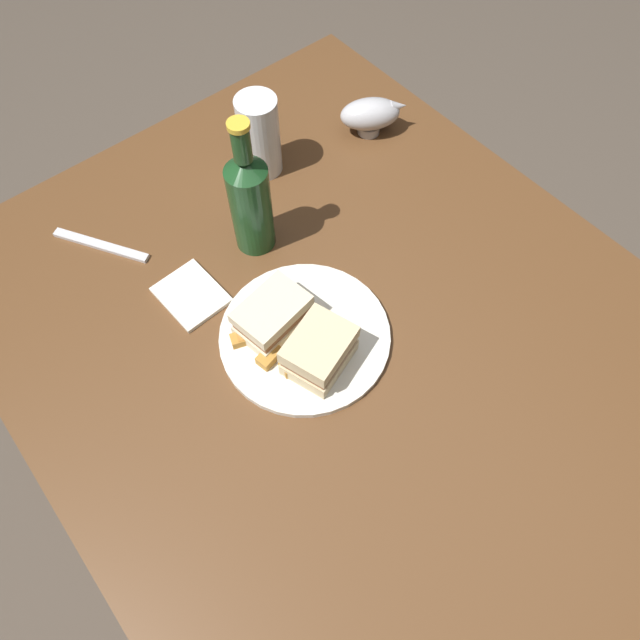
# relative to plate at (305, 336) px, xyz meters

# --- Properties ---
(ground_plane) EXTENTS (6.00, 6.00, 0.00)m
(ground_plane) POSITION_rel_plate_xyz_m (0.01, 0.06, -0.73)
(ground_plane) COLOR #4C4238
(dining_table) EXTENTS (1.16, 0.97, 0.72)m
(dining_table) POSITION_rel_plate_xyz_m (0.01, 0.06, -0.37)
(dining_table) COLOR brown
(dining_table) RESTS_ON ground
(plate) EXTENTS (0.27, 0.27, 0.01)m
(plate) POSITION_rel_plate_xyz_m (0.00, 0.00, 0.00)
(plate) COLOR silver
(plate) RESTS_ON dining_table
(sandwich_half_left) EXTENTS (0.09, 0.12, 0.06)m
(sandwich_half_left) POSITION_rel_plate_xyz_m (-0.04, -0.03, 0.03)
(sandwich_half_left) COLOR beige
(sandwich_half_left) RESTS_ON plate
(sandwich_half_right) EXTENTS (0.11, 0.12, 0.07)m
(sandwich_half_right) POSITION_rel_plate_xyz_m (0.05, -0.01, 0.04)
(sandwich_half_right) COLOR beige
(sandwich_half_right) RESTS_ON plate
(potato_wedge_front) EXTENTS (0.04, 0.04, 0.02)m
(potato_wedge_front) POSITION_rel_plate_xyz_m (0.05, -0.03, 0.02)
(potato_wedge_front) COLOR #B77F33
(potato_wedge_front) RESTS_ON plate
(potato_wedge_middle) EXTENTS (0.03, 0.05, 0.02)m
(potato_wedge_middle) POSITION_rel_plate_xyz_m (-0.05, -0.07, 0.01)
(potato_wedge_middle) COLOR #AD702D
(potato_wedge_middle) RESTS_ON plate
(potato_wedge_back) EXTENTS (0.04, 0.05, 0.02)m
(potato_wedge_back) POSITION_rel_plate_xyz_m (-0.04, -0.05, 0.02)
(potato_wedge_back) COLOR #AD702D
(potato_wedge_back) RESTS_ON plate
(potato_wedge_left_edge) EXTENTS (0.04, 0.06, 0.02)m
(potato_wedge_left_edge) POSITION_rel_plate_xyz_m (-0.05, -0.07, 0.01)
(potato_wedge_left_edge) COLOR #B77F33
(potato_wedge_left_edge) RESTS_ON plate
(potato_wedge_right_edge) EXTENTS (0.03, 0.04, 0.02)m
(potato_wedge_right_edge) POSITION_rel_plate_xyz_m (-0.00, -0.07, 0.01)
(potato_wedge_right_edge) COLOR #B77F33
(potato_wedge_right_edge) RESTS_ON plate
(potato_wedge_stray) EXTENTS (0.03, 0.05, 0.02)m
(potato_wedge_stray) POSITION_rel_plate_xyz_m (0.03, -0.05, 0.02)
(potato_wedge_stray) COLOR #B77F33
(potato_wedge_stray) RESTS_ON plate
(pint_glass) EXTENTS (0.07, 0.07, 0.15)m
(pint_glass) POSITION_rel_plate_xyz_m (-0.34, 0.17, 0.06)
(pint_glass) COLOR white
(pint_glass) RESTS_ON dining_table
(gravy_boat) EXTENTS (0.12, 0.13, 0.07)m
(gravy_boat) POSITION_rel_plate_xyz_m (-0.28, 0.39, 0.04)
(gravy_boat) COLOR #B7B7BC
(gravy_boat) RESTS_ON dining_table
(cider_bottle) EXTENTS (0.07, 0.07, 0.26)m
(cider_bottle) POSITION_rel_plate_xyz_m (-0.20, 0.06, 0.10)
(cider_bottle) COLOR #19421E
(cider_bottle) RESTS_ON dining_table
(napkin) EXTENTS (0.11, 0.10, 0.01)m
(napkin) POSITION_rel_plate_xyz_m (-0.18, -0.10, -0.00)
(napkin) COLOR silver
(napkin) RESTS_ON dining_table
(fork) EXTENTS (0.16, 0.11, 0.01)m
(fork) POSITION_rel_plate_xyz_m (-0.37, -0.16, -0.00)
(fork) COLOR silver
(fork) RESTS_ON dining_table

